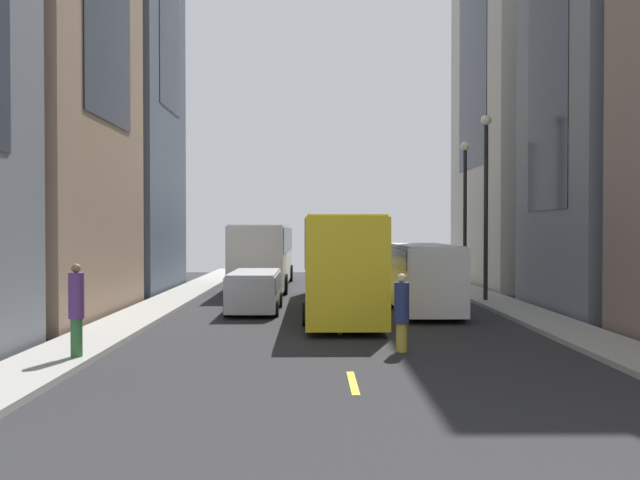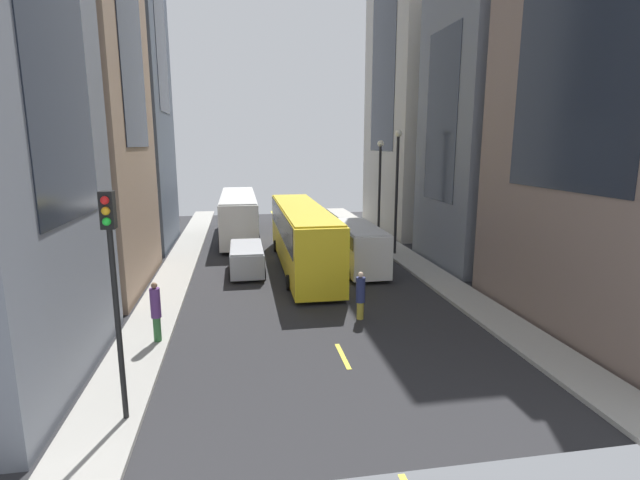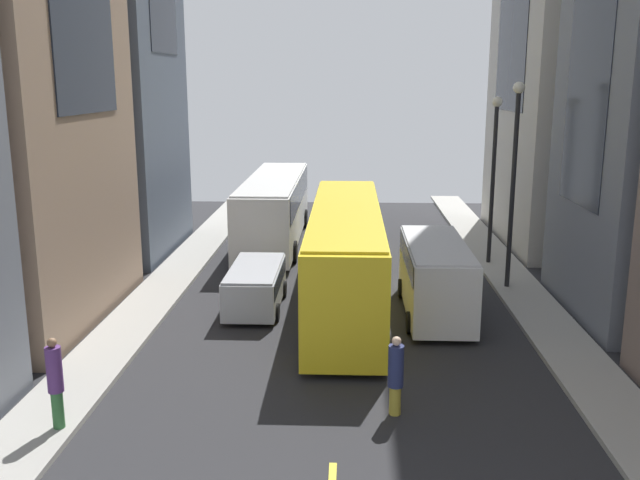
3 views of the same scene
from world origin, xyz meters
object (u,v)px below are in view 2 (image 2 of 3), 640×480
at_px(streetcar_yellow, 302,232).
at_px(delivery_van_white, 359,244).
at_px(traffic_light_near_corner, 112,265).
at_px(pedestrian_waiting_curb, 360,294).
at_px(car_silver_0, 247,257).
at_px(city_bus_white, 239,212).
at_px(pedestrian_crossing_mid, 156,310).

xyz_separation_m(streetcar_yellow, delivery_van_white, (3.13, -1.19, -0.61)).
xyz_separation_m(delivery_van_white, traffic_light_near_corner, (-9.72, -13.84, 2.73)).
height_order(delivery_van_white, pedestrian_waiting_curb, delivery_van_white).
bearing_deg(car_silver_0, city_bus_white, 92.21).
height_order(streetcar_yellow, traffic_light_near_corner, traffic_light_near_corner).
height_order(pedestrian_waiting_curb, pedestrian_crossing_mid, pedestrian_crossing_mid).
xyz_separation_m(delivery_van_white, pedestrian_waiting_curb, (-1.85, -7.58, -0.46)).
bearing_deg(pedestrian_crossing_mid, city_bus_white, 49.44).
bearing_deg(car_silver_0, streetcar_yellow, 12.90).
distance_m(car_silver_0, pedestrian_waiting_curb, 9.21).
distance_m(pedestrian_crossing_mid, traffic_light_near_corner, 5.76).
bearing_deg(city_bus_white, car_silver_0, -87.79).
relative_size(car_silver_0, pedestrian_waiting_curb, 2.20).
height_order(car_silver_0, pedestrian_waiting_curb, pedestrian_waiting_curb).
distance_m(city_bus_white, streetcar_yellow, 10.33).
bearing_deg(pedestrian_waiting_curb, traffic_light_near_corner, -56.64).
bearing_deg(delivery_van_white, pedestrian_waiting_curb, -103.74).
bearing_deg(city_bus_white, pedestrian_crossing_mid, -98.50).
distance_m(delivery_van_white, traffic_light_near_corner, 17.13).
bearing_deg(streetcar_yellow, city_bus_white, 110.56).
distance_m(pedestrian_waiting_curb, pedestrian_crossing_mid, 7.96).
distance_m(city_bus_white, delivery_van_white, 12.80).
relative_size(delivery_van_white, car_silver_0, 1.39).
bearing_deg(car_silver_0, delivery_van_white, -4.03).
xyz_separation_m(streetcar_yellow, pedestrian_crossing_mid, (-6.58, -10.06, -0.81)).
relative_size(city_bus_white, streetcar_yellow, 0.90).
height_order(city_bus_white, traffic_light_near_corner, traffic_light_near_corner).
height_order(streetcar_yellow, car_silver_0, streetcar_yellow).
height_order(delivery_van_white, car_silver_0, delivery_van_white).
bearing_deg(pedestrian_crossing_mid, streetcar_yellow, 24.77).
bearing_deg(city_bus_white, streetcar_yellow, -69.44).
bearing_deg(pedestrian_crossing_mid, car_silver_0, 38.17).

